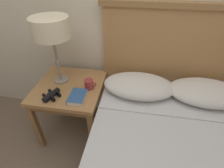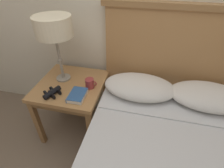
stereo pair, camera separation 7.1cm
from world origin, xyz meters
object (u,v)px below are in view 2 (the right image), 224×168
nightstand (72,90)px  book_on_nightstand (77,95)px  binoculars_pair (52,92)px  table_lamp (54,28)px  coffee_mug (90,83)px

nightstand → book_on_nightstand: 0.22m
binoculars_pair → nightstand: bearing=65.6°
book_on_nightstand → binoculars_pair: size_ratio=1.10×
nightstand → book_on_nightstand: bearing=-49.6°
nightstand → table_lamp: (-0.10, 0.06, 0.55)m
table_lamp → binoculars_pair: bearing=-86.1°
book_on_nightstand → binoculars_pair: (-0.21, -0.02, 0.00)m
table_lamp → binoculars_pair: (0.02, -0.24, -0.45)m
book_on_nightstand → coffee_mug: coffee_mug is taller
nightstand → coffee_mug: size_ratio=5.63×
table_lamp → coffee_mug: size_ratio=5.50×
nightstand → binoculars_pair: size_ratio=3.53×
book_on_nightstand → binoculars_pair: bearing=-174.8°
binoculars_pair → coffee_mug: bearing=31.5°
table_lamp → coffee_mug: (0.29, -0.07, -0.43)m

